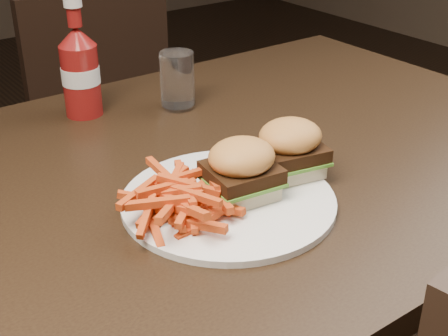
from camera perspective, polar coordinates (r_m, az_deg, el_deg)
dining_table at (r=0.96m, az=-0.42°, el=-0.14°), size 1.20×0.80×0.04m
chair_far at (r=1.86m, az=-13.25°, el=3.20°), size 0.42×0.42×0.04m
plate at (r=0.83m, az=0.41°, el=-3.00°), size 0.29×0.29×0.01m
sandwich_half_a at (r=0.83m, az=1.59°, el=-1.87°), size 0.09×0.08×0.02m
sandwich_half_b at (r=0.89m, az=5.94°, el=0.17°), size 0.09×0.09×0.02m
fries_pile at (r=0.79m, az=-4.26°, el=-2.65°), size 0.16×0.16×0.05m
ketchup_bottle at (r=1.12m, az=-12.90°, el=7.68°), size 0.08×0.08×0.13m
tumbler at (r=1.12m, az=-4.30°, el=8.15°), size 0.07×0.07×0.10m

